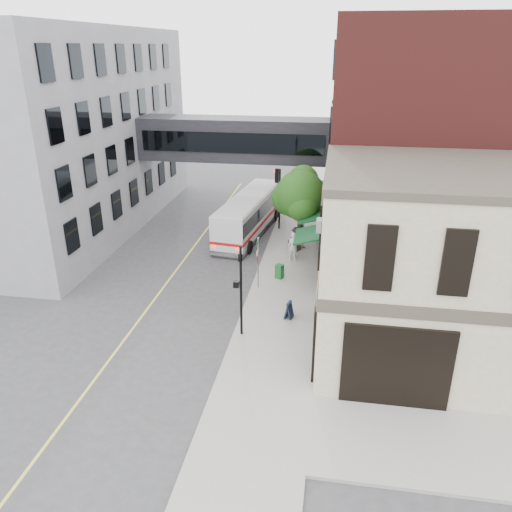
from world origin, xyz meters
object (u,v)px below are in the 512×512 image
(pedestrian_b, at_px, (302,236))
(sandwich_board, at_px, (289,310))
(pedestrian_c, at_px, (296,239))
(newspaper_box, at_px, (279,271))
(bus, at_px, (250,213))
(pedestrian_a, at_px, (293,247))

(pedestrian_b, xyz_separation_m, sandwich_board, (0.08, -9.55, -0.38))
(pedestrian_b, height_order, sandwich_board, pedestrian_b)
(pedestrian_c, relative_size, newspaper_box, 2.02)
(bus, relative_size, pedestrian_a, 5.67)
(pedestrian_b, bearing_deg, pedestrian_a, -126.22)
(newspaper_box, xyz_separation_m, sandwich_board, (1.02, -4.58, 0.03))
(pedestrian_a, relative_size, pedestrian_c, 1.09)
(pedestrian_a, bearing_deg, pedestrian_b, 65.13)
(pedestrian_c, xyz_separation_m, sandwich_board, (0.44, -8.85, -0.40))
(bus, xyz_separation_m, pedestrian_c, (3.70, -3.36, -0.55))
(pedestrian_a, distance_m, pedestrian_c, 1.52)
(bus, distance_m, pedestrian_c, 5.03)
(newspaper_box, distance_m, sandwich_board, 4.69)
(pedestrian_a, bearing_deg, bus, 112.36)
(pedestrian_a, xyz_separation_m, pedestrian_b, (0.41, 2.21, -0.10))
(pedestrian_a, distance_m, pedestrian_b, 2.25)
(pedestrian_b, relative_size, newspaper_box, 1.97)
(bus, height_order, pedestrian_a, bus)
(sandwich_board, bearing_deg, bus, 124.63)
(pedestrian_c, height_order, sandwich_board, pedestrian_c)
(pedestrian_c, height_order, newspaper_box, pedestrian_c)
(pedestrian_c, bearing_deg, newspaper_box, -92.40)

